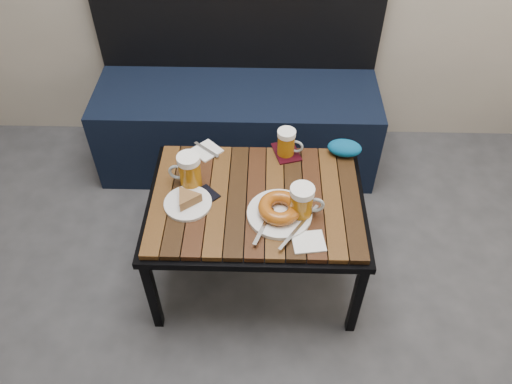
{
  "coord_description": "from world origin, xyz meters",
  "views": [
    {
      "loc": [
        0.2,
        -0.31,
        1.86
      ],
      "look_at": [
        0.17,
        1.0,
        0.5
      ],
      "focal_mm": 35.0,
      "sensor_mm": 36.0,
      "label": 1
    }
  ],
  "objects_px": {
    "beer_mug_right": "(302,202)",
    "plate_bagel": "(280,210)",
    "beer_mug_left": "(189,170)",
    "cafe_table": "(256,205)",
    "knit_pouch": "(345,148)",
    "beer_mug_centre": "(287,143)",
    "plate_pie": "(188,201)",
    "passport_navy": "(201,198)",
    "bench": "(238,117)",
    "passport_burgundy": "(286,152)"
  },
  "relations": [
    {
      "from": "bench",
      "to": "cafe_table",
      "type": "height_order",
      "value": "bench"
    },
    {
      "from": "beer_mug_centre",
      "to": "passport_burgundy",
      "type": "bearing_deg",
      "value": 95.15
    },
    {
      "from": "bench",
      "to": "passport_burgundy",
      "type": "xyz_separation_m",
      "value": [
        0.23,
        -0.5,
        0.2
      ]
    },
    {
      "from": "cafe_table",
      "to": "beer_mug_left",
      "type": "relative_size",
      "value": 5.88
    },
    {
      "from": "bench",
      "to": "passport_navy",
      "type": "bearing_deg",
      "value": -97.12
    },
    {
      "from": "plate_pie",
      "to": "beer_mug_right",
      "type": "bearing_deg",
      "value": -5.97
    },
    {
      "from": "plate_pie",
      "to": "cafe_table",
      "type": "bearing_deg",
      "value": 9.78
    },
    {
      "from": "beer_mug_left",
      "to": "passport_burgundy",
      "type": "height_order",
      "value": "beer_mug_left"
    },
    {
      "from": "beer_mug_centre",
      "to": "plate_pie",
      "type": "relative_size",
      "value": 0.67
    },
    {
      "from": "beer_mug_centre",
      "to": "plate_bagel",
      "type": "xyz_separation_m",
      "value": [
        -0.03,
        -0.34,
        -0.03
      ]
    },
    {
      "from": "bench",
      "to": "cafe_table",
      "type": "relative_size",
      "value": 1.67
    },
    {
      "from": "beer_mug_right",
      "to": "passport_navy",
      "type": "bearing_deg",
      "value": 170.21
    },
    {
      "from": "cafe_table",
      "to": "passport_burgundy",
      "type": "distance_m",
      "value": 0.29
    },
    {
      "from": "passport_navy",
      "to": "knit_pouch",
      "type": "bearing_deg",
      "value": 71.06
    },
    {
      "from": "cafe_table",
      "to": "beer_mug_left",
      "type": "xyz_separation_m",
      "value": [
        -0.26,
        0.07,
        0.12
      ]
    },
    {
      "from": "cafe_table",
      "to": "knit_pouch",
      "type": "xyz_separation_m",
      "value": [
        0.36,
        0.26,
        0.07
      ]
    },
    {
      "from": "beer_mug_left",
      "to": "knit_pouch",
      "type": "xyz_separation_m",
      "value": [
        0.62,
        0.19,
        -0.04
      ]
    },
    {
      "from": "cafe_table",
      "to": "passport_navy",
      "type": "xyz_separation_m",
      "value": [
        -0.21,
        -0.01,
        0.05
      ]
    },
    {
      "from": "beer_mug_left",
      "to": "beer_mug_right",
      "type": "distance_m",
      "value": 0.45
    },
    {
      "from": "bench",
      "to": "plate_bagel",
      "type": "bearing_deg",
      "value": -76.58
    },
    {
      "from": "beer_mug_centre",
      "to": "plate_bagel",
      "type": "distance_m",
      "value": 0.34
    },
    {
      "from": "bench",
      "to": "plate_bagel",
      "type": "xyz_separation_m",
      "value": [
        0.2,
        -0.85,
        0.23
      ]
    },
    {
      "from": "cafe_table",
      "to": "beer_mug_centre",
      "type": "distance_m",
      "value": 0.3
    },
    {
      "from": "beer_mug_centre",
      "to": "plate_bagel",
      "type": "height_order",
      "value": "beer_mug_centre"
    },
    {
      "from": "passport_burgundy",
      "to": "knit_pouch",
      "type": "height_order",
      "value": "knit_pouch"
    },
    {
      "from": "cafe_table",
      "to": "passport_burgundy",
      "type": "bearing_deg",
      "value": 65.17
    },
    {
      "from": "plate_bagel",
      "to": "passport_burgundy",
      "type": "xyz_separation_m",
      "value": [
        0.03,
        0.35,
        -0.02
      ]
    },
    {
      "from": "beer_mug_centre",
      "to": "plate_pie",
      "type": "distance_m",
      "value": 0.48
    },
    {
      "from": "beer_mug_right",
      "to": "passport_burgundy",
      "type": "height_order",
      "value": "beer_mug_right"
    },
    {
      "from": "bench",
      "to": "beer_mug_centre",
      "type": "distance_m",
      "value": 0.62
    },
    {
      "from": "beer_mug_right",
      "to": "passport_burgundy",
      "type": "bearing_deg",
      "value": 99.3
    },
    {
      "from": "passport_navy",
      "to": "passport_burgundy",
      "type": "height_order",
      "value": "same"
    },
    {
      "from": "bench",
      "to": "passport_burgundy",
      "type": "bearing_deg",
      "value": -64.9
    },
    {
      "from": "passport_burgundy",
      "to": "bench",
      "type": "bearing_deg",
      "value": 98.54
    },
    {
      "from": "bench",
      "to": "beer_mug_left",
      "type": "height_order",
      "value": "bench"
    },
    {
      "from": "plate_bagel",
      "to": "passport_navy",
      "type": "relative_size",
      "value": 2.39
    },
    {
      "from": "bench",
      "to": "beer_mug_right",
      "type": "height_order",
      "value": "bench"
    },
    {
      "from": "cafe_table",
      "to": "passport_navy",
      "type": "relative_size",
      "value": 6.76
    },
    {
      "from": "beer_mug_left",
      "to": "beer_mug_right",
      "type": "xyz_separation_m",
      "value": [
        0.43,
        -0.15,
        -0.0
      ]
    },
    {
      "from": "knit_pouch",
      "to": "plate_pie",
      "type": "bearing_deg",
      "value": -153.72
    },
    {
      "from": "beer_mug_right",
      "to": "knit_pouch",
      "type": "height_order",
      "value": "beer_mug_right"
    },
    {
      "from": "beer_mug_right",
      "to": "plate_bagel",
      "type": "xyz_separation_m",
      "value": [
        -0.08,
        -0.0,
        -0.04
      ]
    },
    {
      "from": "plate_bagel",
      "to": "bench",
      "type": "bearing_deg",
      "value": 103.42
    },
    {
      "from": "bench",
      "to": "beer_mug_centre",
      "type": "relative_size",
      "value": 11.58
    },
    {
      "from": "passport_navy",
      "to": "cafe_table",
      "type": "bearing_deg",
      "value": 49.09
    },
    {
      "from": "beer_mug_centre",
      "to": "beer_mug_right",
      "type": "distance_m",
      "value": 0.34
    },
    {
      "from": "beer_mug_left",
      "to": "plate_bagel",
      "type": "distance_m",
      "value": 0.38
    },
    {
      "from": "beer_mug_right",
      "to": "plate_bagel",
      "type": "height_order",
      "value": "beer_mug_right"
    },
    {
      "from": "beer_mug_right",
      "to": "plate_pie",
      "type": "xyz_separation_m",
      "value": [
        -0.42,
        0.04,
        -0.05
      ]
    },
    {
      "from": "plate_bagel",
      "to": "knit_pouch",
      "type": "relative_size",
      "value": 2.1
    }
  ]
}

